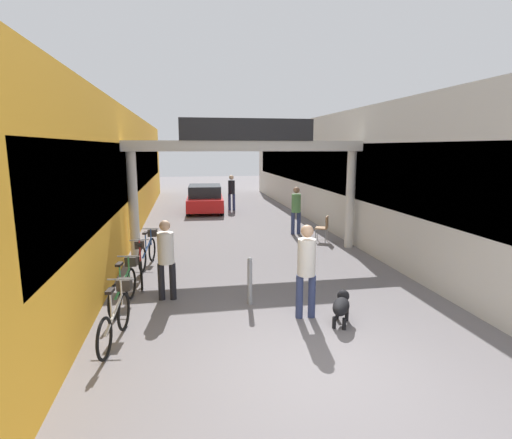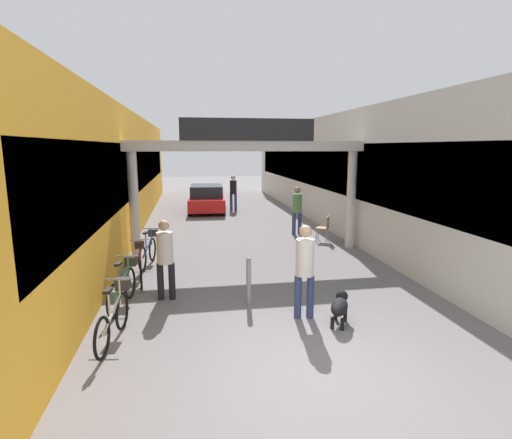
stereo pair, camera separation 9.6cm
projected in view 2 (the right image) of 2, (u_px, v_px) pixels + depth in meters
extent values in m
plane|color=slate|center=(316.00, 370.00, 5.84)|extent=(80.00, 80.00, 0.00)
cube|color=gold|center=(100.00, 174.00, 15.28)|extent=(3.00, 26.00, 4.44)
cube|color=black|center=(140.00, 167.00, 15.48)|extent=(0.04, 23.40, 1.78)
cube|color=beige|center=(352.00, 171.00, 16.96)|extent=(3.00, 26.00, 4.44)
cube|color=black|center=(318.00, 166.00, 16.67)|extent=(0.04, 23.40, 1.78)
cylinder|color=beige|center=(134.00, 205.00, 11.64)|extent=(0.28, 0.28, 3.09)
cylinder|color=beige|center=(351.00, 200.00, 12.74)|extent=(0.28, 0.28, 3.09)
cube|color=beige|center=(247.00, 146.00, 11.89)|extent=(7.40, 0.44, 0.31)
cube|color=#232326|center=(248.00, 129.00, 11.61)|extent=(3.96, 0.10, 0.64)
cylinder|color=navy|center=(298.00, 297.00, 7.56)|extent=(0.15, 0.15, 0.84)
cylinder|color=navy|center=(310.00, 296.00, 7.58)|extent=(0.15, 0.15, 0.84)
cylinder|color=silver|center=(305.00, 257.00, 7.43)|extent=(0.37, 0.37, 0.70)
sphere|color=tan|center=(306.00, 231.00, 7.34)|extent=(0.26, 0.26, 0.24)
cylinder|color=black|center=(172.00, 281.00, 8.50)|extent=(0.15, 0.15, 0.80)
cylinder|color=black|center=(161.00, 281.00, 8.48)|extent=(0.15, 0.15, 0.80)
cylinder|color=silver|center=(165.00, 248.00, 8.36)|extent=(0.37, 0.37, 0.66)
sphere|color=tan|center=(164.00, 226.00, 8.28)|extent=(0.24, 0.24, 0.23)
cylinder|color=navy|center=(294.00, 223.00, 14.86)|extent=(0.16, 0.16, 0.83)
cylinder|color=navy|center=(300.00, 223.00, 14.94)|extent=(0.16, 0.16, 0.83)
cylinder|color=#4C7F47|center=(297.00, 203.00, 14.76)|extent=(0.39, 0.39, 0.68)
sphere|color=#8C664C|center=(297.00, 190.00, 14.68)|extent=(0.27, 0.27, 0.23)
cylinder|color=navy|center=(236.00, 202.00, 20.54)|extent=(0.19, 0.19, 0.85)
cylinder|color=navy|center=(231.00, 202.00, 20.61)|extent=(0.19, 0.19, 0.85)
cylinder|color=black|center=(233.00, 187.00, 20.44)|extent=(0.46, 0.46, 0.70)
sphere|color=beige|center=(233.00, 177.00, 20.35)|extent=(0.32, 0.32, 0.24)
ellipsoid|color=black|center=(339.00, 307.00, 7.27)|extent=(0.59, 0.73, 0.27)
sphere|color=black|center=(342.00, 296.00, 7.53)|extent=(0.31, 0.31, 0.23)
sphere|color=white|center=(341.00, 303.00, 7.46)|extent=(0.22, 0.22, 0.16)
cylinder|color=black|center=(336.00, 314.00, 7.53)|extent=(0.10, 0.10, 0.21)
cylinder|color=black|center=(345.00, 315.00, 7.47)|extent=(0.10, 0.10, 0.21)
cylinder|color=black|center=(332.00, 323.00, 7.15)|extent=(0.10, 0.10, 0.21)
cylinder|color=black|center=(342.00, 324.00, 7.09)|extent=(0.10, 0.10, 0.21)
torus|color=black|center=(122.00, 311.00, 7.10)|extent=(0.14, 0.67, 0.67)
torus|color=black|center=(102.00, 338.00, 6.10)|extent=(0.14, 0.67, 0.67)
cube|color=beige|center=(112.00, 313.00, 6.57)|extent=(0.17, 0.94, 0.34)
cylinder|color=beige|center=(109.00, 304.00, 6.41)|extent=(0.04, 0.04, 0.42)
cube|color=black|center=(108.00, 291.00, 6.37)|extent=(0.13, 0.23, 0.05)
cylinder|color=beige|center=(120.00, 292.00, 6.98)|extent=(0.04, 0.04, 0.46)
cylinder|color=gray|center=(119.00, 279.00, 6.93)|extent=(0.46, 0.09, 0.03)
cube|color=#332D28|center=(123.00, 284.00, 7.16)|extent=(0.27, 0.23, 0.20)
torus|color=black|center=(130.00, 283.00, 8.56)|extent=(0.16, 0.67, 0.67)
torus|color=black|center=(113.00, 301.00, 7.56)|extent=(0.16, 0.67, 0.67)
cube|color=#338C4C|center=(122.00, 283.00, 8.03)|extent=(0.19, 0.94, 0.34)
cylinder|color=#338C4C|center=(119.00, 275.00, 7.87)|extent=(0.04, 0.04, 0.42)
cube|color=black|center=(118.00, 264.00, 7.83)|extent=(0.14, 0.23, 0.05)
cylinder|color=#338C4C|center=(128.00, 267.00, 8.44)|extent=(0.04, 0.04, 0.46)
cylinder|color=gray|center=(127.00, 256.00, 8.39)|extent=(0.46, 0.10, 0.03)
cube|color=#332D28|center=(131.00, 261.00, 8.62)|extent=(0.27, 0.24, 0.20)
torus|color=black|center=(140.00, 263.00, 10.05)|extent=(0.13, 0.67, 0.67)
torus|color=black|center=(141.00, 275.00, 9.08)|extent=(0.13, 0.67, 0.67)
cube|color=red|center=(140.00, 262.00, 9.53)|extent=(0.15, 0.94, 0.34)
cylinder|color=red|center=(140.00, 254.00, 9.38)|extent=(0.04, 0.04, 0.42)
cube|color=black|center=(139.00, 245.00, 9.34)|extent=(0.13, 0.23, 0.05)
cylinder|color=red|center=(140.00, 249.00, 9.92)|extent=(0.04, 0.04, 0.46)
cylinder|color=gray|center=(139.00, 240.00, 9.88)|extent=(0.46, 0.08, 0.03)
cube|color=#332D28|center=(139.00, 244.00, 10.10)|extent=(0.26, 0.23, 0.20)
torus|color=black|center=(152.00, 249.00, 11.41)|extent=(0.16, 0.67, 0.67)
torus|color=black|center=(143.00, 259.00, 10.40)|extent=(0.16, 0.67, 0.67)
cube|color=#234C9E|center=(147.00, 248.00, 10.87)|extent=(0.19, 0.94, 0.34)
cylinder|color=#234C9E|center=(146.00, 241.00, 10.72)|extent=(0.04, 0.04, 0.42)
cube|color=black|center=(145.00, 233.00, 10.68)|extent=(0.14, 0.23, 0.05)
cylinder|color=#234C9E|center=(151.00, 237.00, 11.28)|extent=(0.04, 0.04, 0.46)
cylinder|color=gray|center=(151.00, 229.00, 11.24)|extent=(0.46, 0.10, 0.03)
cube|color=#332D28|center=(153.00, 233.00, 11.46)|extent=(0.27, 0.24, 0.20)
cylinder|color=gray|center=(249.00, 283.00, 8.21)|extent=(0.10, 0.10, 0.93)
sphere|color=gray|center=(249.00, 260.00, 8.12)|extent=(0.10, 0.10, 0.10)
cylinder|color=gray|center=(316.00, 236.00, 13.68)|extent=(0.04, 0.04, 0.45)
cylinder|color=gray|center=(318.00, 234.00, 13.99)|extent=(0.04, 0.04, 0.45)
cylinder|color=gray|center=(326.00, 236.00, 13.56)|extent=(0.04, 0.04, 0.45)
cylinder|color=gray|center=(328.00, 234.00, 13.88)|extent=(0.04, 0.04, 0.45)
cube|color=olive|center=(322.00, 228.00, 13.73)|extent=(0.54, 0.54, 0.04)
cube|color=olive|center=(328.00, 222.00, 13.64)|extent=(0.23, 0.37, 0.40)
cube|color=red|center=(207.00, 202.00, 20.38)|extent=(1.96, 4.09, 0.60)
cube|color=#1E2328|center=(207.00, 191.00, 20.13)|extent=(1.69, 2.28, 0.55)
cylinder|color=black|center=(192.00, 201.00, 21.74)|extent=(0.23, 0.61, 0.60)
cylinder|color=black|center=(222.00, 201.00, 21.92)|extent=(0.23, 0.61, 0.60)
cylinder|color=black|center=(190.00, 210.00, 18.91)|extent=(0.23, 0.61, 0.60)
cylinder|color=black|center=(223.00, 209.00, 19.09)|extent=(0.23, 0.61, 0.60)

